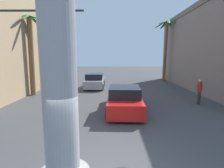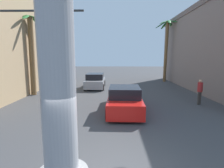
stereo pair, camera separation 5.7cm
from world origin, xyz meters
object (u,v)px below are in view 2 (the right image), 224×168
(palm_tree_far_right, at_px, (167,43))
(palm_tree_mid_left, at_px, (31,49))
(car_lead, at_px, (124,100))
(car_far, at_px, (95,81))
(pedestrian_far_left, at_px, (52,79))
(pedestrian_mid_right, at_px, (200,90))
(traffic_light_mast, at_px, (1,42))

(palm_tree_far_right, relative_size, palm_tree_mid_left, 1.18)
(car_lead, xyz_separation_m, car_far, (-2.68, 8.14, 0.03))
(car_lead, bearing_deg, pedestrian_far_left, 132.90)
(car_far, relative_size, palm_tree_mid_left, 0.63)
(pedestrian_far_left, bearing_deg, car_far, 3.37)
(pedestrian_far_left, bearing_deg, pedestrian_mid_right, -26.60)
(palm_tree_mid_left, relative_size, pedestrian_far_left, 3.91)
(traffic_light_mast, bearing_deg, pedestrian_far_left, 97.33)
(car_lead, bearing_deg, pedestrian_mid_right, 15.73)
(palm_tree_mid_left, bearing_deg, car_lead, -30.58)
(traffic_light_mast, relative_size, palm_tree_mid_left, 0.88)
(traffic_light_mast, bearing_deg, car_lead, 18.82)
(car_far, distance_m, palm_tree_far_right, 11.05)
(palm_tree_far_right, bearing_deg, car_far, -152.03)
(traffic_light_mast, xyz_separation_m, palm_tree_mid_left, (-1.69, 6.62, -0.00))
(car_lead, bearing_deg, traffic_light_mast, -161.18)
(palm_tree_far_right, distance_m, palm_tree_mid_left, 16.31)
(car_lead, bearing_deg, car_far, 108.21)
(car_far, bearing_deg, palm_tree_mid_left, -144.71)
(car_lead, relative_size, car_far, 1.16)
(palm_tree_far_right, height_order, palm_tree_mid_left, palm_tree_far_right)
(pedestrian_mid_right, height_order, pedestrian_far_left, pedestrian_mid_right)
(car_far, bearing_deg, palm_tree_far_right, 27.97)
(traffic_light_mast, height_order, pedestrian_far_left, traffic_light_mast)
(traffic_light_mast, xyz_separation_m, palm_tree_far_right, (12.29, 14.94, 1.16))
(traffic_light_mast, height_order, pedestrian_mid_right, traffic_light_mast)
(palm_tree_mid_left, relative_size, pedestrian_mid_right, 3.83)
(palm_tree_mid_left, bearing_deg, car_far, 35.29)
(car_lead, height_order, palm_tree_mid_left, palm_tree_mid_left)
(car_far, distance_m, pedestrian_far_left, 4.65)
(car_lead, relative_size, palm_tree_far_right, 0.62)
(car_far, distance_m, palm_tree_mid_left, 6.99)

